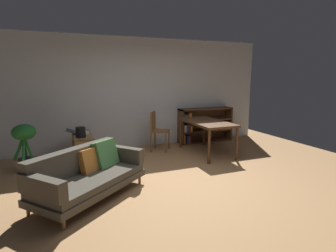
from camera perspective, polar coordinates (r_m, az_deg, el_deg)
The scene contains 10 objects.
ground_plane at distance 4.60m, azimuth 3.24°, elevation -12.03°, with size 8.16×8.16×0.00m, color #A87A4C.
back_wall_panel at distance 6.81m, azimuth -6.38°, elevation 6.91°, with size 6.80×0.10×2.70m, color silver.
fabric_couch at distance 4.20m, azimuth -16.67°, elevation -9.50°, with size 1.82×1.70×0.76m.
media_console at distance 5.80m, azimuth -17.52°, elevation -4.63°, with size 0.37×1.10×0.59m.
open_laptop at distance 5.90m, azimuth -18.34°, elevation -1.24°, with size 0.48×0.35×0.10m.
desk_speaker at distance 5.48m, azimuth -18.02°, elevation -1.28°, with size 0.19×0.19×0.20m.
potted_floor_plant at distance 5.65m, azimuth -28.11°, elevation -2.97°, with size 0.42×0.48×0.90m.
dining_table at distance 6.21m, azimuth 8.19°, elevation 0.34°, with size 0.77×1.50×0.76m.
dining_chair_near at distance 6.42m, azimuth -2.28°, elevation -0.57°, with size 0.54×0.54×0.94m.
bookshelf at distance 7.39m, azimuth 7.11°, elevation 0.17°, with size 1.52×0.35×0.92m.
Camera 1 is at (-1.82, -3.85, 1.75)m, focal length 28.75 mm.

